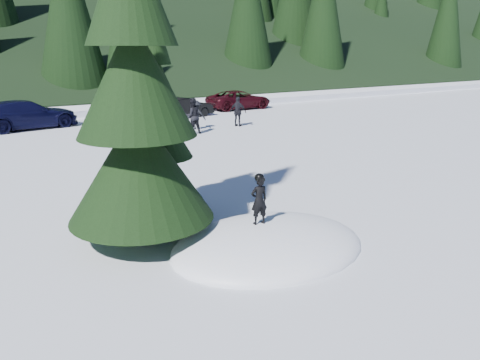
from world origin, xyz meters
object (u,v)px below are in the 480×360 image
spruce_short (158,136)px  car_6 (239,100)px  car_5 (185,107)px  adult_1 (238,112)px  adult_2 (196,115)px  child_skier (259,200)px  car_3 (26,115)px  spruce_tall (135,94)px  adult_0 (192,116)px  car_4 (131,112)px

spruce_short → car_6: 21.92m
car_5 → car_6: bearing=-82.9°
spruce_short → adult_1: bearing=50.4°
car_6 → adult_2: bearing=131.7°
adult_1 → adult_2: size_ratio=1.06×
child_skier → car_6: size_ratio=0.23×
car_5 → car_6: car_6 is taller
car_3 → car_5: size_ratio=1.41×
spruce_tall → car_6: bearing=53.2°
adult_0 → car_5: size_ratio=0.48×
car_6 → adult_0: bearing=133.3°
car_6 → car_5: bearing=106.8°
car_3 → car_6: 14.15m
adult_2 → car_5: size_ratio=0.41×
child_skier → adult_2: bearing=-105.1°
spruce_short → adult_0: bearing=59.9°
spruce_tall → car_4: bearing=71.8°
adult_1 → car_6: 7.55m
child_skier → car_4: child_skier is taller
adult_2 → car_4: adult_2 is taller
car_6 → car_4: bearing=103.7°
spruce_tall → car_5: spruce_tall is taller
spruce_tall → adult_0: bearing=59.2°
spruce_tall → child_skier: bearing=-35.6°
child_skier → adult_0: adult_0 is taller
spruce_short → car_6: size_ratio=1.15×
car_3 → adult_1: bearing=-128.0°
adult_0 → car_3: (-6.93, 6.01, -0.13)m
car_6 → child_skier: bearing=147.7°
adult_1 → spruce_short: bearing=105.2°
spruce_short → adult_0: 11.96m
spruce_tall → car_4: spruce_tall is taller
car_3 → car_6: size_ratio=1.13×
spruce_short → car_3: bearing=93.4°
spruce_tall → child_skier: spruce_tall is taller
spruce_tall → car_6: size_ratio=1.84×
spruce_short → car_4: spruce_short is taller
spruce_short → spruce_tall: bearing=-125.5°
spruce_tall → spruce_short: size_ratio=1.60×
adult_0 → car_6: bearing=-129.7°
child_skier → car_6: (12.02, 20.40, -0.37)m
spruce_tall → adult_0: 13.83m
child_skier → spruce_tall: bearing=-29.3°
car_3 → car_4: car_3 is taller
adult_1 → car_6: size_ratio=0.35×
child_skier → car_4: (3.27, 17.97, -0.32)m
car_3 → car_4: size_ratio=1.29×
child_skier → adult_2: child_skier is taller
child_skier → car_3: size_ratio=0.20×
child_skier → adult_1: bearing=-113.5°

